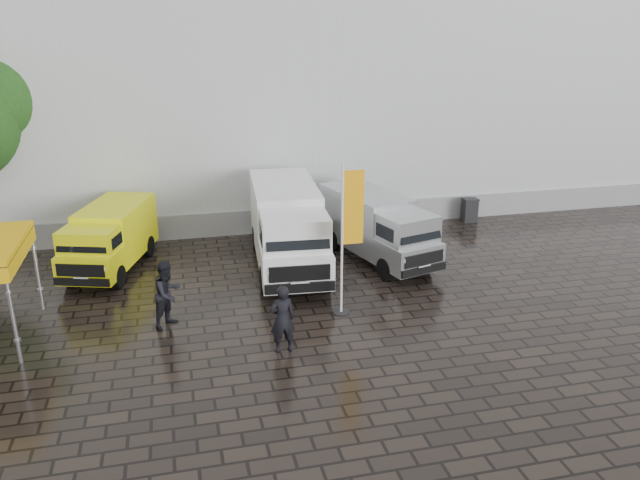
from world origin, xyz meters
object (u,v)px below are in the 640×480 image
at_px(wheelie_bin, 470,210).
at_px(person_tent, 168,294).
at_px(person_front, 282,319).
at_px(flagpole, 348,233).
at_px(van_white, 287,229).
at_px(van_silver, 377,228).
at_px(van_yellow, 110,240).

distance_m(wheelie_bin, person_tent, 14.67).
bearing_deg(person_front, flagpole, -146.28).
height_order(wheelie_bin, person_front, person_front).
bearing_deg(wheelie_bin, person_tent, -145.12).
xyz_separation_m(van_white, flagpole, (1.05, -3.96, 1.08)).
distance_m(van_silver, wheelie_bin, 6.44).
distance_m(van_yellow, van_silver, 9.43).
distance_m(van_yellow, person_front, 8.55).
bearing_deg(flagpole, wheelie_bin, 44.23).
relative_size(van_silver, person_tent, 2.79).
height_order(van_white, wheelie_bin, van_white).
bearing_deg(wheelie_bin, van_yellow, -165.27).
bearing_deg(person_front, van_yellow, -61.34).
distance_m(van_silver, person_front, 7.44).
xyz_separation_m(van_white, van_silver, (3.31, 0.05, -0.24)).
xyz_separation_m(wheelie_bin, person_front, (-9.95, -9.33, 0.43)).
xyz_separation_m(wheelie_bin, person_tent, (-12.85, -7.07, 0.47)).
bearing_deg(van_white, van_yellow, 172.75).
bearing_deg(person_front, van_silver, -133.24).
bearing_deg(person_tent, van_white, -6.43).
bearing_deg(person_front, van_white, -107.54).
relative_size(van_yellow, person_front, 2.52).
bearing_deg(van_yellow, person_tent, -50.61).
bearing_deg(wheelie_bin, flagpole, -129.74).
height_order(van_yellow, wheelie_bin, van_yellow).
xyz_separation_m(van_yellow, van_silver, (9.36, -1.19, 0.09)).
height_order(van_white, person_front, van_white).
height_order(van_white, flagpole, flagpole).
distance_m(person_front, person_tent, 3.67).
height_order(van_silver, wheelie_bin, van_silver).
height_order(van_yellow, person_tent, van_yellow).
relative_size(van_silver, person_front, 2.90).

